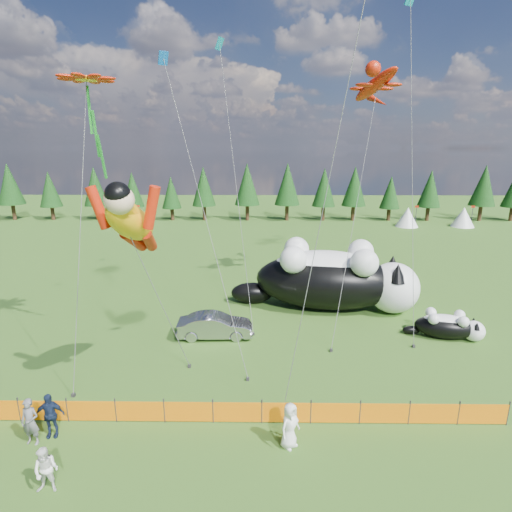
{
  "coord_description": "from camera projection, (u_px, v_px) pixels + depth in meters",
  "views": [
    {
      "loc": [
        0.94,
        -17.07,
        10.93
      ],
      "look_at": [
        0.67,
        4.0,
        5.24
      ],
      "focal_mm": 28.0,
      "sensor_mm": 36.0,
      "label": 1
    }
  ],
  "objects": [
    {
      "name": "festival_tents",
      "position": [
        331.0,
        217.0,
        57.45
      ],
      "size": [
        50.0,
        3.2,
        2.8
      ],
      "primitive_type": null,
      "color": "white",
      "rests_on": "ground"
    },
    {
      "name": "spectator_e",
      "position": [
        290.0,
        426.0,
        14.91
      ],
      "size": [
        1.04,
        1.04,
        1.82
      ],
      "primitive_type": "imported",
      "rotation": [
        0.0,
        0.0,
        0.78
      ],
      "color": "white",
      "rests_on": "ground"
    },
    {
      "name": "gecko_kite",
      "position": [
        375.0,
        85.0,
        28.05
      ],
      "size": [
        6.89,
        14.01,
        18.69
      ],
      "color": "red",
      "rests_on": "ground"
    },
    {
      "name": "diamond_kite_b",
      "position": [
        411.0,
        15.0,
        23.2
      ],
      "size": [
        1.09,
        6.25,
        20.49
      ],
      "color": "#0C839A",
      "rests_on": "ground"
    },
    {
      "name": "cat_small",
      "position": [
        448.0,
        326.0,
        23.61
      ],
      "size": [
        4.5,
        2.36,
        1.65
      ],
      "rotation": [
        0.0,
        0.0,
        -0.24
      ],
      "color": "black",
      "rests_on": "ground"
    },
    {
      "name": "superhero_kite",
      "position": [
        131.0,
        222.0,
        15.6
      ],
      "size": [
        4.14,
        5.3,
        10.33
      ],
      "color": "#FEAE0D",
      "rests_on": "ground"
    },
    {
      "name": "spectator_b",
      "position": [
        46.0,
        470.0,
        12.95
      ],
      "size": [
        0.81,
        0.49,
        1.65
      ],
      "primitive_type": "imported",
      "rotation": [
        0.0,
        0.0,
        0.03
      ],
      "color": "white",
      "rests_on": "ground"
    },
    {
      "name": "car",
      "position": [
        215.0,
        326.0,
        23.73
      ],
      "size": [
        4.49,
        1.74,
        1.46
      ],
      "primitive_type": "imported",
      "rotation": [
        0.0,
        0.0,
        1.62
      ],
      "color": "#A2A1A6",
      "rests_on": "ground"
    },
    {
      "name": "diamond_kite_a",
      "position": [
        168.0,
        76.0,
        21.2
      ],
      "size": [
        5.18,
        6.51,
        17.24
      ],
      "color": "#0B57B0",
      "rests_on": "ground"
    },
    {
      "name": "flower_kite",
      "position": [
        87.0,
        83.0,
        18.28
      ],
      "size": [
        2.77,
        5.33,
        14.41
      ],
      "color": "red",
      "rests_on": "ground"
    },
    {
      "name": "cat_large",
      "position": [
        334.0,
        278.0,
        27.72
      ],
      "size": [
        13.04,
        6.02,
        4.72
      ],
      "rotation": [
        0.0,
        0.0,
        -0.15
      ],
      "color": "black",
      "rests_on": "ground"
    },
    {
      "name": "safety_fence",
      "position": [
        237.0,
        412.0,
        16.31
      ],
      "size": [
        22.06,
        0.06,
        1.1
      ],
      "color": "#262626",
      "rests_on": "ground"
    },
    {
      "name": "spectator_c",
      "position": [
        50.0,
        415.0,
        15.47
      ],
      "size": [
        1.16,
        0.72,
        1.85
      ],
      "primitive_type": "imported",
      "rotation": [
        0.0,
        0.0,
        0.16
      ],
      "color": "#15203A",
      "rests_on": "ground"
    },
    {
      "name": "spectator_a",
      "position": [
        30.0,
        422.0,
        15.07
      ],
      "size": [
        0.72,
        0.51,
        1.88
      ],
      "primitive_type": "imported",
      "rotation": [
        0.0,
        0.0,
        -0.09
      ],
      "color": "slate",
      "rests_on": "ground"
    },
    {
      "name": "ground",
      "position": [
        241.0,
        382.0,
        19.34
      ],
      "size": [
        160.0,
        160.0,
        0.0
      ],
      "primitive_type": "plane",
      "color": "#0F3609",
      "rests_on": "ground"
    },
    {
      "name": "tree_line",
      "position": [
        255.0,
        195.0,
        61.74
      ],
      "size": [
        90.0,
        4.0,
        8.0
      ],
      "primitive_type": null,
      "color": "black",
      "rests_on": "ground"
    },
    {
      "name": "diamond_kite_d",
      "position": [
        221.0,
        55.0,
        26.82
      ],
      "size": [
        2.82,
        8.29,
        19.36
      ],
      "color": "#0C839A",
      "rests_on": "ground"
    }
  ]
}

